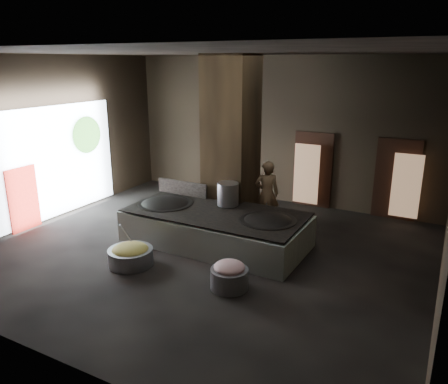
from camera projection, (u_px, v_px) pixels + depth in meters
The scene contains 27 objects.
floor at pixel (205, 252), 10.42m from camera, with size 10.00×9.00×0.10m, color black.
ceiling at pixel (203, 50), 9.09m from camera, with size 10.00×9.00×0.10m, color black.
back_wall at pixel (278, 130), 13.59m from camera, with size 10.00×0.10×4.50m, color black.
front_wall at pixel (33, 221), 5.91m from camera, with size 10.00×0.10×4.50m, color black.
left_wall at pixel (47, 139), 12.03m from camera, with size 0.10×9.00×4.50m, color black.
pillar at pixel (231, 143), 11.49m from camera, with size 1.20×1.20×4.50m, color black.
hearth_platform at pixel (216, 229), 10.68m from camera, with size 4.40×2.10×0.76m, color silver.
platform_cap at pixel (215, 212), 10.56m from camera, with size 4.30×2.07×0.03m, color black.
wok_left at pixel (165, 206), 11.19m from camera, with size 1.39×1.39×0.38m, color black.
wok_left_rim at pixel (165, 204), 11.17m from camera, with size 1.41×1.41×0.05m, color black.
wok_right at pixel (268, 223), 10.01m from camera, with size 1.29×1.29×0.36m, color black.
wok_right_rim at pixel (268, 220), 9.99m from camera, with size 1.32×1.32×0.05m, color black.
stock_pot at pixel (228, 194), 10.91m from camera, with size 0.54×0.54×0.57m, color #999CA0.
splash_guard at pixel (182, 188), 11.79m from camera, with size 1.53×0.06×0.38m, color black.
cook at pixel (267, 194), 11.74m from camera, with size 0.65×0.42×1.79m, color olive.
veg_basin at pixel (131, 257), 9.62m from camera, with size 0.98×0.98×0.36m, color gray.
veg_fill at pixel (130, 250), 9.57m from camera, with size 0.81×0.81×0.25m, color #7C9A4A.
ladle at pixel (129, 238), 9.71m from camera, with size 0.03×0.03×0.78m, color #999CA0.
meat_basin at pixel (229, 278), 8.61m from camera, with size 0.75×0.75×0.41m, color gray.
meat_fill at pixel (229, 267), 8.54m from camera, with size 0.62×0.62×0.24m, color #BE727B.
doorway_near at pixel (313, 171), 13.30m from camera, with size 1.18×0.08×2.38m, color black.
doorway_near_glow at pixel (306, 174), 13.15m from camera, with size 0.77×0.04×1.81m, color #8C6647.
doorway_far at pixel (396, 181), 12.21m from camera, with size 1.18×0.08×2.38m, color black.
doorway_far_glow at pixel (406, 186), 11.89m from camera, with size 0.75×0.04×1.78m, color #8C6647.
left_opening at pixel (58, 161), 12.34m from camera, with size 0.04×4.20×3.10m, color white.
pavilion_sliver at pixel (23, 199), 11.43m from camera, with size 0.05×0.90×1.70m, color maroon.
tree_silhouette at pixel (87, 135), 13.06m from camera, with size 0.28×1.10×1.10m, color #194714.
Camera 1 is at (4.91, -8.22, 4.33)m, focal length 35.00 mm.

